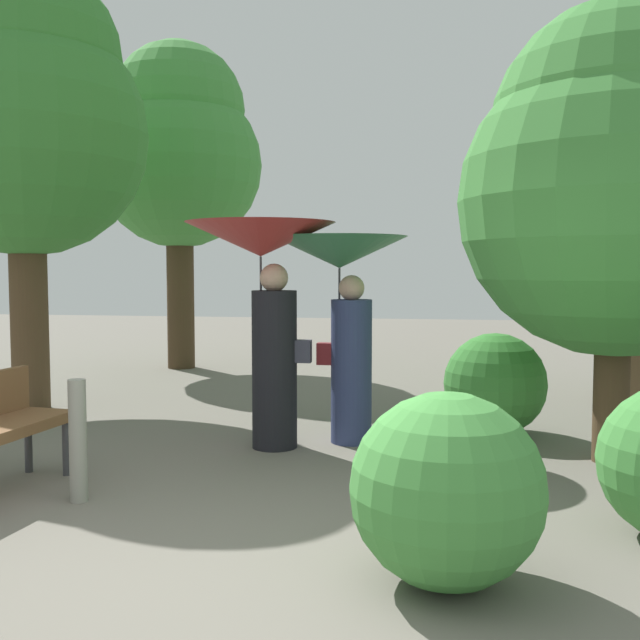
# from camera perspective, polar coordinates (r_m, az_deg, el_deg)

# --- Properties ---
(ground_plane) EXTENTS (40.00, 40.00, 0.00)m
(ground_plane) POSITION_cam_1_polar(r_m,az_deg,el_deg) (3.92, -8.95, -19.99)
(ground_plane) COLOR #6B665B
(person_left) EXTENTS (1.33, 1.33, 2.00)m
(person_left) POSITION_cam_1_polar(r_m,az_deg,el_deg) (6.46, -4.31, 3.23)
(person_left) COLOR black
(person_left) RESTS_ON ground
(person_right) EXTENTS (1.24, 1.24, 1.89)m
(person_right) POSITION_cam_1_polar(r_m,az_deg,el_deg) (6.64, 1.82, 2.52)
(person_right) COLOR navy
(person_right) RESTS_ON ground
(tree_near_left) EXTENTS (2.62, 2.62, 5.15)m
(tree_near_left) POSITION_cam_1_polar(r_m,az_deg,el_deg) (12.05, -10.99, 13.03)
(tree_near_left) COLOR #42301E
(tree_near_left) RESTS_ON ground
(tree_mid_left) EXTENTS (2.72, 2.72, 5.01)m
(tree_mid_left) POSITION_cam_1_polar(r_m,az_deg,el_deg) (9.03, -22.15, 14.91)
(tree_mid_left) COLOR #4C3823
(tree_mid_left) RESTS_ON ground
(tree_mid_right) EXTENTS (2.54, 2.54, 3.73)m
(tree_mid_right) POSITION_cam_1_polar(r_m,az_deg,el_deg) (6.44, 22.22, 10.29)
(tree_mid_right) COLOR #4C3823
(tree_mid_right) RESTS_ON ground
(bush_path_left) EXTENTS (0.98, 0.98, 0.98)m
(bush_path_left) POSITION_cam_1_polar(r_m,az_deg,el_deg) (3.79, 9.89, -12.92)
(bush_path_left) COLOR #428C3D
(bush_path_left) RESTS_ON ground
(bush_path_right) EXTENTS (0.98, 0.98, 0.98)m
(bush_path_right) POSITION_cam_1_polar(r_m,az_deg,el_deg) (7.22, 13.53, -4.88)
(bush_path_right) COLOR #387F33
(bush_path_right) RESTS_ON ground
(path_marker_post) EXTENTS (0.12, 0.12, 0.84)m
(path_marker_post) POSITION_cam_1_polar(r_m,az_deg,el_deg) (5.30, -18.40, -8.94)
(path_marker_post) COLOR gray
(path_marker_post) RESTS_ON ground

